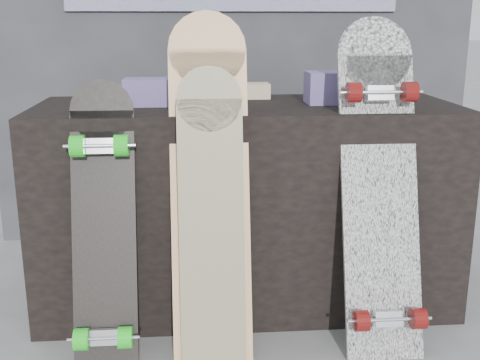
{
  "coord_description": "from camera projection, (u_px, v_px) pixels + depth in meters",
  "views": [
    {
      "loc": [
        -0.21,
        -1.77,
        1.11
      ],
      "look_at": [
        -0.05,
        0.2,
        0.58
      ],
      "focal_mm": 45.0,
      "sensor_mm": 36.0,
      "label": 1
    }
  ],
  "objects": [
    {
      "name": "merch_box_small",
      "position": [
        325.0,
        88.0,
        2.3
      ],
      "size": [
        0.14,
        0.14,
        0.12
      ],
      "primitive_type": "cube",
      "color": "navy",
      "rests_on": "vendor_table"
    },
    {
      "name": "vendor_table",
      "position": [
        247.0,
        205.0,
        2.39
      ],
      "size": [
        1.6,
        0.6,
        0.8
      ],
      "primitive_type": "cube",
      "color": "black",
      "rests_on": "ground"
    },
    {
      "name": "merch_box_flat",
      "position": [
        242.0,
        91.0,
        2.46
      ],
      "size": [
        0.22,
        0.1,
        0.06
      ],
      "primitive_type": "cube",
      "color": "#D1B78C",
      "rests_on": "vendor_table"
    },
    {
      "name": "longboard_geisha",
      "position": [
        210.0,
        176.0,
        2.01
      ],
      "size": [
        0.26,
        0.34,
        1.15
      ],
      "rotation": [
        -0.28,
        0.0,
        0.0
      ],
      "color": "beige",
      "rests_on": "ground"
    },
    {
      "name": "longboard_cascadia",
      "position": [
        380.0,
        180.0,
        2.05
      ],
      "size": [
        0.26,
        0.42,
        1.13
      ],
      "rotation": [
        -0.31,
        0.0,
        0.0
      ],
      "color": "white",
      "rests_on": "ground"
    },
    {
      "name": "skateboard_dark",
      "position": [
        103.0,
        221.0,
        1.96
      ],
      "size": [
        0.21,
        0.33,
        0.93
      ],
      "rotation": [
        -0.27,
        0.0,
        0.0
      ],
      "color": "black",
      "rests_on": "ground"
    },
    {
      "name": "merch_box_purple",
      "position": [
        148.0,
        92.0,
        2.25
      ],
      "size": [
        0.18,
        0.12,
        0.1
      ],
      "primitive_type": "cube",
      "color": "navy",
      "rests_on": "vendor_table"
    },
    {
      "name": "longboard_celtic",
      "position": [
        211.0,
        210.0,
        1.94
      ],
      "size": [
        0.21,
        0.22,
        0.97
      ],
      "rotation": [
        -0.21,
        0.0,
        0.0
      ],
      "color": "beige",
      "rests_on": "ground"
    },
    {
      "name": "booth",
      "position": [
        232.0,
        21.0,
        3.02
      ],
      "size": [
        2.4,
        0.22,
        2.2
      ],
      "color": "#313135",
      "rests_on": "ground"
    }
  ]
}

